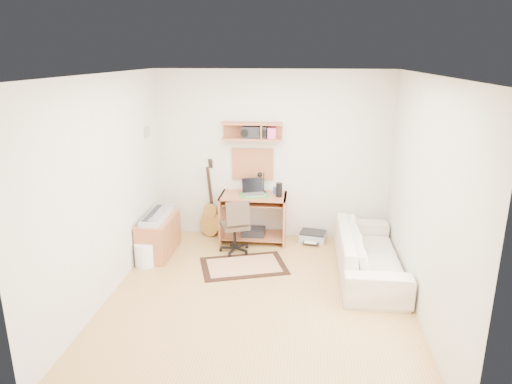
# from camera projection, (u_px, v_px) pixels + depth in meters

# --- Properties ---
(floor) EXTENTS (3.60, 4.00, 0.01)m
(floor) POSITION_uv_depth(u_px,v_px,m) (259.00, 297.00, 5.57)
(floor) COLOR tan
(floor) RESTS_ON ground
(ceiling) EXTENTS (3.60, 4.00, 0.01)m
(ceiling) POSITION_uv_depth(u_px,v_px,m) (260.00, 74.00, 4.82)
(ceiling) COLOR white
(ceiling) RESTS_ON ground
(back_wall) EXTENTS (3.60, 0.01, 2.60)m
(back_wall) POSITION_uv_depth(u_px,v_px,m) (272.00, 156.00, 7.10)
(back_wall) COLOR beige
(back_wall) RESTS_ON ground
(left_wall) EXTENTS (0.01, 4.00, 2.60)m
(left_wall) POSITION_uv_depth(u_px,v_px,m) (105.00, 189.00, 5.38)
(left_wall) COLOR beige
(left_wall) RESTS_ON ground
(right_wall) EXTENTS (0.01, 4.00, 2.60)m
(right_wall) POSITION_uv_depth(u_px,v_px,m) (425.00, 199.00, 5.01)
(right_wall) COLOR beige
(right_wall) RESTS_ON ground
(wall_shelf) EXTENTS (0.90, 0.25, 0.26)m
(wall_shelf) POSITION_uv_depth(u_px,v_px,m) (252.00, 131.00, 6.90)
(wall_shelf) COLOR #B76740
(wall_shelf) RESTS_ON back_wall
(cork_board) EXTENTS (0.64, 0.03, 0.49)m
(cork_board) POSITION_uv_depth(u_px,v_px,m) (253.00, 164.00, 7.15)
(cork_board) COLOR #A47452
(cork_board) RESTS_ON back_wall
(wall_photo) EXTENTS (0.02, 0.20, 0.15)m
(wall_photo) POSITION_uv_depth(u_px,v_px,m) (147.00, 132.00, 6.69)
(wall_photo) COLOR #4C8CBF
(wall_photo) RESTS_ON left_wall
(desk) EXTENTS (1.00, 0.55, 0.75)m
(desk) POSITION_uv_depth(u_px,v_px,m) (253.00, 218.00, 7.13)
(desk) COLOR #B76740
(desk) RESTS_ON floor
(laptop) EXTENTS (0.41, 0.41, 0.25)m
(laptop) POSITION_uv_depth(u_px,v_px,m) (254.00, 187.00, 6.97)
(laptop) COLOR silver
(laptop) RESTS_ON desk
(speaker) EXTENTS (0.10, 0.10, 0.21)m
(speaker) POSITION_uv_depth(u_px,v_px,m) (279.00, 190.00, 6.90)
(speaker) COLOR black
(speaker) RESTS_ON desk
(desk_lamp) EXTENTS (0.11, 0.11, 0.33)m
(desk_lamp) POSITION_uv_depth(u_px,v_px,m) (264.00, 182.00, 7.09)
(desk_lamp) COLOR black
(desk_lamp) RESTS_ON desk
(pencil_cup) EXTENTS (0.07, 0.07, 0.10)m
(pencil_cup) POSITION_uv_depth(u_px,v_px,m) (275.00, 190.00, 7.07)
(pencil_cup) COLOR #304290
(pencil_cup) RESTS_ON desk
(boombox) EXTENTS (0.37, 0.17, 0.19)m
(boombox) POSITION_uv_depth(u_px,v_px,m) (254.00, 133.00, 6.89)
(boombox) COLOR black
(boombox) RESTS_ON wall_shelf
(rug) EXTENTS (1.32, 1.07, 0.02)m
(rug) POSITION_uv_depth(u_px,v_px,m) (244.00, 266.00, 6.36)
(rug) COLOR beige
(rug) RESTS_ON floor
(task_chair) EXTENTS (0.56, 0.56, 0.83)m
(task_chair) POSITION_uv_depth(u_px,v_px,m) (235.00, 225.00, 6.72)
(task_chair) COLOR #3C3023
(task_chair) RESTS_ON floor
(cabinet) EXTENTS (0.40, 0.90, 0.55)m
(cabinet) POSITION_uv_depth(u_px,v_px,m) (159.00, 236.00, 6.70)
(cabinet) COLOR #B76740
(cabinet) RESTS_ON floor
(music_keyboard) EXTENTS (0.26, 0.84, 0.07)m
(music_keyboard) POSITION_uv_depth(u_px,v_px,m) (157.00, 215.00, 6.61)
(music_keyboard) COLOR #B2B5BA
(music_keyboard) RESTS_ON cabinet
(guitar) EXTENTS (0.37, 0.29, 1.24)m
(guitar) POSITION_uv_depth(u_px,v_px,m) (210.00, 199.00, 7.26)
(guitar) COLOR #B28336
(guitar) RESTS_ON floor
(waste_basket) EXTENTS (0.30, 0.30, 0.33)m
(waste_basket) POSITION_uv_depth(u_px,v_px,m) (145.00, 254.00, 6.34)
(waste_basket) COLOR white
(waste_basket) RESTS_ON floor
(printer) EXTENTS (0.44, 0.37, 0.15)m
(printer) POSITION_uv_depth(u_px,v_px,m) (313.00, 236.00, 7.19)
(printer) COLOR #A5A8AA
(printer) RESTS_ON floor
(sofa) EXTENTS (0.58, 2.00, 0.78)m
(sofa) POSITION_uv_depth(u_px,v_px,m) (370.00, 246.00, 6.06)
(sofa) COLOR beige
(sofa) RESTS_ON floor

